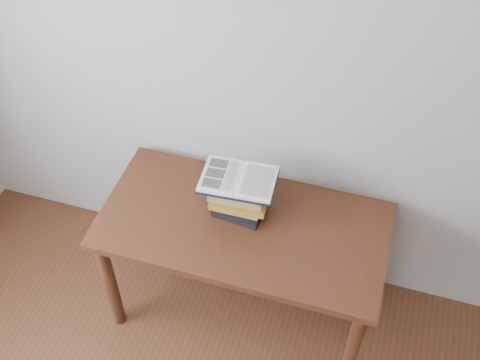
% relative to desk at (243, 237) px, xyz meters
% --- Properties ---
extents(desk, '(1.29, 0.65, 0.69)m').
position_rel_desk_xyz_m(desk, '(0.00, 0.00, 0.00)').
color(desk, '#4C2713').
rests_on(desk, ground).
extents(book_stack, '(0.27, 0.20, 0.19)m').
position_rel_desk_xyz_m(book_stack, '(-0.04, 0.07, 0.19)').
color(book_stack, black).
rests_on(book_stack, desk).
extents(open_book, '(0.34, 0.25, 0.03)m').
position_rel_desk_xyz_m(open_book, '(-0.04, 0.07, 0.30)').
color(open_book, black).
rests_on(open_book, book_stack).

